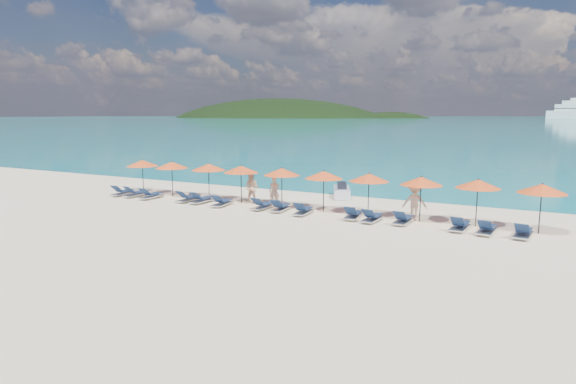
% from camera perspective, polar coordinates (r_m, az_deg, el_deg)
% --- Properties ---
extents(ground, '(1400.00, 1400.00, 0.00)m').
position_cam_1_polar(ground, '(22.80, -3.50, -4.05)').
color(ground, beige).
extents(sea, '(1600.00, 1300.00, 0.01)m').
position_cam_1_polar(sea, '(679.10, 26.89, 7.82)').
color(sea, '#1FA9B2').
rests_on(sea, ground).
extents(headland_main, '(374.00, 242.00, 126.50)m').
position_cam_1_polar(headland_main, '(641.37, -1.54, 5.38)').
color(headland_main, black).
rests_on(headland_main, ground).
extents(headland_small, '(162.00, 126.00, 85.50)m').
position_cam_1_polar(headland_small, '(602.43, 12.03, 5.22)').
color(headland_small, black).
rests_on(headland_small, ground).
extents(jetski, '(1.92, 2.75, 0.92)m').
position_cam_1_polar(jetski, '(30.60, 6.39, 0.05)').
color(jetski, silver).
rests_on(jetski, ground).
extents(beachgoer_a, '(0.71, 0.61, 1.65)m').
position_cam_1_polar(beachgoer_a, '(27.66, -1.62, 0.06)').
color(beachgoer_a, '#DCAC8A').
rests_on(beachgoer_a, ground).
extents(beachgoer_b, '(0.94, 0.61, 1.81)m').
position_cam_1_polar(beachgoer_b, '(28.50, -4.31, 0.47)').
color(beachgoer_b, '#DCAC8A').
rests_on(beachgoer_b, ground).
extents(beachgoer_c, '(1.27, 0.75, 1.85)m').
position_cam_1_polar(beachgoer_c, '(24.65, 14.78, -1.13)').
color(beachgoer_c, '#DCAC8A').
rests_on(beachgoer_c, ground).
extents(umbrella_0, '(2.10, 2.10, 2.28)m').
position_cam_1_polar(umbrella_0, '(33.27, -16.89, 3.29)').
color(umbrella_0, black).
rests_on(umbrella_0, ground).
extents(umbrella_1, '(2.10, 2.10, 2.28)m').
position_cam_1_polar(umbrella_1, '(31.54, -13.62, 3.13)').
color(umbrella_1, black).
rests_on(umbrella_1, ground).
extents(umbrella_2, '(2.10, 2.10, 2.28)m').
position_cam_1_polar(umbrella_2, '(29.89, -9.41, 2.94)').
color(umbrella_2, black).
rests_on(umbrella_2, ground).
extents(umbrella_3, '(2.10, 2.10, 2.28)m').
position_cam_1_polar(umbrella_3, '(28.45, -5.60, 2.70)').
color(umbrella_3, black).
rests_on(umbrella_3, ground).
extents(umbrella_4, '(2.10, 2.10, 2.28)m').
position_cam_1_polar(umbrella_4, '(27.07, -0.74, 2.41)').
color(umbrella_4, black).
rests_on(umbrella_4, ground).
extents(umbrella_5, '(2.10, 2.10, 2.28)m').
position_cam_1_polar(umbrella_5, '(25.75, 4.26, 2.04)').
color(umbrella_5, black).
rests_on(umbrella_5, ground).
extents(umbrella_6, '(2.10, 2.10, 2.28)m').
position_cam_1_polar(umbrella_6, '(24.98, 9.58, 1.71)').
color(umbrella_6, black).
rests_on(umbrella_6, ground).
extents(umbrella_7, '(2.10, 2.10, 2.28)m').
position_cam_1_polar(umbrella_7, '(24.23, 15.51, 1.27)').
color(umbrella_7, black).
rests_on(umbrella_7, ground).
extents(umbrella_8, '(2.10, 2.10, 2.28)m').
position_cam_1_polar(umbrella_8, '(24.05, 21.60, 0.90)').
color(umbrella_8, black).
rests_on(umbrella_8, ground).
extents(umbrella_9, '(2.10, 2.10, 2.28)m').
position_cam_1_polar(umbrella_9, '(23.69, 27.89, 0.35)').
color(umbrella_9, black).
rests_on(umbrella_9, ground).
extents(lounger_0, '(0.77, 1.75, 0.66)m').
position_cam_1_polar(lounger_0, '(32.93, -19.03, 0.00)').
color(lounger_0, silver).
rests_on(lounger_0, ground).
extents(lounger_1, '(0.75, 1.74, 0.66)m').
position_cam_1_polar(lounger_1, '(32.16, -17.57, -0.13)').
color(lounger_1, silver).
rests_on(lounger_1, ground).
extents(lounger_2, '(0.65, 1.71, 0.66)m').
position_cam_1_polar(lounger_2, '(31.10, -15.92, -0.36)').
color(lounger_2, silver).
rests_on(lounger_2, ground).
extents(lounger_3, '(0.70, 1.73, 0.66)m').
position_cam_1_polar(lounger_3, '(29.49, -11.76, -0.71)').
color(lounger_3, silver).
rests_on(lounger_3, ground).
extents(lounger_4, '(0.74, 1.74, 0.66)m').
position_cam_1_polar(lounger_4, '(28.90, -10.18, -0.87)').
color(lounger_4, silver).
rests_on(lounger_4, ground).
extents(lounger_5, '(0.78, 1.75, 0.66)m').
position_cam_1_polar(lounger_5, '(27.77, -7.84, -1.22)').
color(lounger_5, silver).
rests_on(lounger_5, ground).
extents(lounger_6, '(0.73, 1.74, 0.66)m').
position_cam_1_polar(lounger_6, '(26.63, -3.01, -1.59)').
color(lounger_6, silver).
rests_on(lounger_6, ground).
extents(lounger_7, '(0.79, 1.75, 0.66)m').
position_cam_1_polar(lounger_7, '(26.09, -0.91, -1.81)').
color(lounger_7, silver).
rests_on(lounger_7, ground).
extents(lounger_8, '(0.76, 1.75, 0.66)m').
position_cam_1_polar(lounger_8, '(25.23, 1.81, -2.20)').
color(lounger_8, silver).
rests_on(lounger_8, ground).
extents(lounger_9, '(0.77, 1.75, 0.66)m').
position_cam_1_polar(lounger_9, '(24.44, 7.71, -2.65)').
color(lounger_9, silver).
rests_on(lounger_9, ground).
extents(lounger_10, '(0.70, 1.73, 0.66)m').
position_cam_1_polar(lounger_10, '(23.92, 9.94, -2.96)').
color(lounger_10, silver).
rests_on(lounger_10, ground).
extents(lounger_11, '(0.69, 1.73, 0.66)m').
position_cam_1_polar(lounger_11, '(23.76, 13.46, -3.16)').
color(lounger_11, silver).
rests_on(lounger_11, ground).
extents(lounger_12, '(0.77, 1.75, 0.66)m').
position_cam_1_polar(lounger_12, '(23.20, 19.71, -3.76)').
color(lounger_12, silver).
rests_on(lounger_12, ground).
extents(lounger_13, '(0.76, 1.75, 0.66)m').
position_cam_1_polar(lounger_13, '(22.97, 22.50, -4.05)').
color(lounger_13, silver).
rests_on(lounger_13, ground).
extents(lounger_14, '(0.78, 1.75, 0.66)m').
position_cam_1_polar(lounger_14, '(22.93, 26.09, -4.32)').
color(lounger_14, silver).
rests_on(lounger_14, ground).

